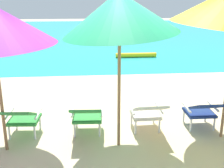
% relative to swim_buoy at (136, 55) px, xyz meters
% --- Properties ---
extents(ground_plane, '(40.00, 40.00, 0.00)m').
position_rel_swim_buoy_xyz_m(ground_plane, '(-1.47, -2.20, -0.10)').
color(ground_plane, beige).
extents(ocean_band, '(40.00, 18.00, 0.01)m').
position_rel_swim_buoy_xyz_m(ocean_band, '(-1.47, 6.55, -0.09)').
color(ocean_band, '#28B2B7').
rests_on(ocean_band, ground_plane).
extents(swim_buoy, '(1.60, 0.18, 0.18)m').
position_rel_swim_buoy_xyz_m(swim_buoy, '(0.00, 0.00, 0.00)').
color(swim_buoy, yellow).
rests_on(swim_buoy, ocean_band).
extents(lounge_chair_far_left, '(0.59, 0.91, 0.68)m').
position_rel_swim_buoy_xyz_m(lounge_chair_far_left, '(-3.09, -6.40, 0.31)').
color(lounge_chair_far_left, '#338E3D').
rests_on(lounge_chair_far_left, ground_plane).
extents(lounge_chair_near_left, '(0.58, 0.90, 0.68)m').
position_rel_swim_buoy_xyz_m(lounge_chair_near_left, '(-1.97, -6.41, 0.31)').
color(lounge_chair_near_left, '#338E3D').
rests_on(lounge_chair_near_left, ground_plane).
extents(lounge_chair_near_right, '(0.56, 0.88, 0.68)m').
position_rel_swim_buoy_xyz_m(lounge_chair_near_right, '(-0.88, -6.37, 0.31)').
color(lounge_chair_near_right, silver).
rests_on(lounge_chair_near_right, ground_plane).
extents(lounge_chair_far_right, '(0.56, 0.88, 0.68)m').
position_rel_swim_buoy_xyz_m(lounge_chair_far_right, '(0.15, -6.38, 0.31)').
color(lounge_chair_far_right, navy).
rests_on(lounge_chair_far_right, ground_plane).
extents(beach_umbrella_center, '(2.21, 2.18, 2.54)m').
position_rel_swim_buoy_xyz_m(beach_umbrella_center, '(-1.45, -6.78, 2.06)').
color(beach_umbrella_center, olive).
rests_on(beach_umbrella_center, ground_plane).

